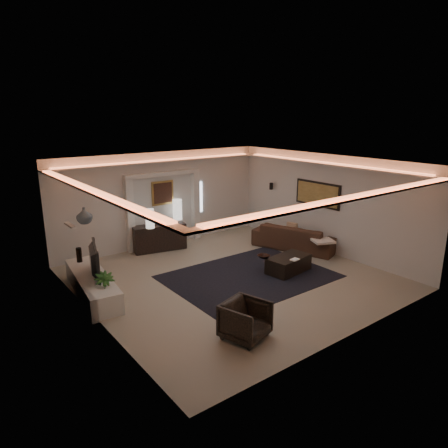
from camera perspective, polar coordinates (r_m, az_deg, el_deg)
floor at (r=10.39m, az=1.13°, el=-7.54°), size 7.00×7.00×0.00m
ceiling at (r=9.64m, az=1.22°, el=8.55°), size 7.00×7.00×0.00m
wall_back at (r=12.77m, az=-8.62°, el=3.47°), size 7.00×0.00×7.00m
wall_front at (r=7.62m, az=17.78°, el=-5.30°), size 7.00×0.00×7.00m
wall_left at (r=8.31m, az=-18.19°, el=-3.62°), size 0.00×7.00×7.00m
wall_right at (r=12.33m, az=14.06°, el=2.76°), size 0.00×7.00×7.00m
cove_soffit at (r=9.67m, az=1.21°, el=6.90°), size 7.00×7.00×0.04m
daylight_slit at (r=13.45m, az=-3.51°, el=3.78°), size 0.25×0.03×1.00m
area_rug at (r=10.48m, az=3.54°, el=-7.33°), size 4.00×3.00×0.01m
pilaster_left at (r=12.27m, az=-13.04°, el=1.07°), size 0.22×0.20×2.20m
pilaster_right at (r=13.33m, az=-4.02°, el=2.57°), size 0.22×0.20×2.20m
alcove_header at (r=12.55m, az=-8.54°, el=6.97°), size 2.52×0.20×0.12m
painting_frame at (r=12.71m, az=-8.59°, el=4.33°), size 0.74×0.04×0.74m
painting_canvas at (r=12.68m, az=-8.53°, el=4.31°), size 0.62×0.02×0.62m
art_panel_frame at (r=12.45m, az=12.98°, el=4.11°), size 0.04×1.64×0.74m
art_panel_gold at (r=12.43m, az=12.90°, el=4.10°), size 0.02×1.50×0.62m
wall_sconce at (r=13.66m, az=6.62°, el=5.29°), size 0.12×0.12×0.22m
wall_niche at (r=9.55m, az=-20.75°, el=-0.16°), size 0.10×0.55×0.04m
console at (r=12.44m, az=-9.02°, el=-1.87°), size 1.63×0.80×0.78m
lamp_left at (r=11.97m, az=-10.35°, el=0.83°), size 0.33×0.33×0.56m
lamp_right at (r=12.82m, az=-6.55°, el=1.93°), size 0.35×0.35×0.64m
media_ledge at (r=9.88m, az=-17.97°, el=-8.15°), size 0.98×2.75×0.51m
tv at (r=9.66m, az=-18.22°, el=-5.02°), size 1.24×0.50×0.71m
figurine at (r=10.66m, az=-19.63°, el=-4.18°), size 0.16×0.16×0.36m
ginger_jar at (r=9.47m, az=-18.97°, el=1.13°), size 0.35×0.35×0.36m
plant at (r=9.12m, az=-16.35°, el=-8.89°), size 0.44×0.44×0.78m
sofa at (r=12.64m, az=9.91°, el=-1.78°), size 2.70×1.78×0.73m
throw_blanket at (r=11.79m, az=13.72°, el=-2.33°), size 0.71×0.66×0.06m
throw_pillow at (r=12.90m, az=9.51°, el=-0.56°), size 0.18×0.36×0.35m
coffee_table at (r=10.83m, az=9.01°, el=-5.60°), size 1.26×0.80×0.44m
bowl at (r=10.56m, az=5.57°, el=-4.61°), size 0.33×0.33×0.08m
magazine at (r=10.52m, az=9.89°, el=-4.99°), size 0.24×0.19×0.03m
armchair at (r=7.68m, az=3.02°, el=-13.33°), size 0.96×0.97×0.71m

